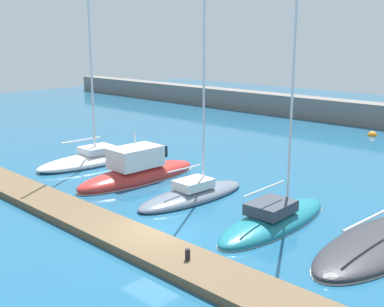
% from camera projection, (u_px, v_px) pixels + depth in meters
% --- Properties ---
extents(ground_plane, '(120.00, 120.00, 0.00)m').
position_uv_depth(ground_plane, '(158.00, 237.00, 21.71)').
color(ground_plane, '#1E567A').
extents(dock_pier, '(33.08, 2.36, 0.36)m').
position_uv_depth(dock_pier, '(136.00, 241.00, 20.81)').
color(dock_pier, brown).
rests_on(dock_pier, ground_plane).
extents(sailboat_white_nearest, '(3.11, 8.47, 18.13)m').
position_uv_depth(sailboat_white_nearest, '(93.00, 158.00, 34.23)').
color(sailboat_white_nearest, white).
rests_on(sailboat_white_nearest, ground_plane).
extents(motorboat_red_second, '(2.74, 8.88, 3.42)m').
position_uv_depth(motorboat_red_second, '(138.00, 172.00, 30.26)').
color(motorboat_red_second, '#B72D28').
rests_on(motorboat_red_second, ground_plane).
extents(sailboat_slate_third, '(2.64, 7.44, 11.99)m').
position_uv_depth(sailboat_slate_third, '(193.00, 194.00, 26.82)').
color(sailboat_slate_third, slate).
rests_on(sailboat_slate_third, ground_plane).
extents(sailboat_teal_fourth, '(2.78, 8.27, 12.87)m').
position_uv_depth(sailboat_teal_fourth, '(274.00, 220.00, 23.09)').
color(sailboat_teal_fourth, '#19707F').
rests_on(sailboat_teal_fourth, ground_plane).
extents(mooring_buoy_orange, '(0.85, 0.85, 0.85)m').
position_uv_depth(mooring_buoy_orange, '(372.00, 136.00, 43.75)').
color(mooring_buoy_orange, orange).
rests_on(mooring_buoy_orange, ground_plane).
extents(dock_bollard, '(0.20, 0.20, 0.44)m').
position_uv_depth(dock_bollard, '(188.00, 254.00, 18.62)').
color(dock_bollard, black).
rests_on(dock_bollard, dock_pier).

